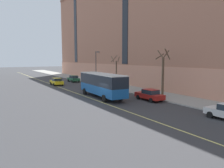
# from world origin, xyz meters

# --- Properties ---
(ground_plane) EXTENTS (260.00, 260.00, 0.00)m
(ground_plane) POSITION_xyz_m (0.00, 0.00, 0.00)
(ground_plane) COLOR #38383A
(sidewalk) EXTENTS (5.74, 160.00, 0.15)m
(sidewalk) POSITION_xyz_m (9.40, 3.00, 0.07)
(sidewalk) COLOR #9E9B93
(sidewalk) RESTS_ON ground
(apartment_facade) EXTENTS (15.20, 110.00, 26.89)m
(apartment_facade) POSITION_xyz_m (18.25, -0.00, 13.43)
(apartment_facade) COLOR #B2755B
(apartment_facade) RESTS_ON ground
(city_bus) EXTENTS (3.18, 11.05, 3.57)m
(city_bus) POSITION_xyz_m (0.76, 3.12, 2.08)
(city_bus) COLOR #19569E
(city_bus) RESTS_ON ground
(parked_car_black_0) EXTENTS (1.96, 4.48, 1.56)m
(parked_car_black_0) POSITION_xyz_m (5.34, 8.12, 0.78)
(parked_car_black_0) COLOR black
(parked_car_black_0) RESTS_ON ground
(parked_car_green_2) EXTENTS (1.96, 4.25, 1.56)m
(parked_car_green_2) POSITION_xyz_m (5.22, 25.84, 0.78)
(parked_car_green_2) COLOR #23603D
(parked_car_green_2) RESTS_ON ground
(parked_car_darkgray_3) EXTENTS (1.97, 4.37, 1.56)m
(parked_car_darkgray_3) POSITION_xyz_m (5.22, 17.02, 0.78)
(parked_car_darkgray_3) COLOR #4C4C51
(parked_car_darkgray_3) RESTS_ON ground
(parked_car_red_4) EXTENTS (1.99, 4.48, 1.56)m
(parked_car_red_4) POSITION_xyz_m (5.36, -2.24, 0.78)
(parked_car_red_4) COLOR #B21E19
(parked_car_red_4) RESTS_ON ground
(taxi_cab) EXTENTS (2.14, 4.71, 1.56)m
(taxi_cab) POSITION_xyz_m (-0.36, 21.53, 0.78)
(taxi_cab) COLOR yellow
(taxi_cab) RESTS_ON ground
(street_tree_mid_block) EXTENTS (1.69, 1.79, 7.07)m
(street_tree_mid_block) POSITION_xyz_m (9.15, -0.84, 3.67)
(street_tree_mid_block) COLOR brown
(street_tree_mid_block) RESTS_ON sidewalk
(street_tree_far_uptown) EXTENTS (1.75, 1.65, 6.29)m
(street_tree_far_uptown) POSITION_xyz_m (9.11, 12.34, 3.22)
(street_tree_far_uptown) COLOR brown
(street_tree_far_uptown) RESTS_ON sidewalk
(street_lamp) EXTENTS (0.36, 1.48, 7.12)m
(street_lamp) POSITION_xyz_m (7.13, 17.14, 4.49)
(street_lamp) COLOR #2D2D30
(street_lamp) RESTS_ON sidewalk
(lane_centerline) EXTENTS (0.16, 140.00, 0.01)m
(lane_centerline) POSITION_xyz_m (-0.94, 3.00, 0.00)
(lane_centerline) COLOR #E0D66B
(lane_centerline) RESTS_ON ground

